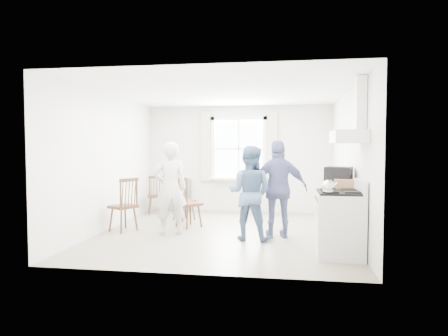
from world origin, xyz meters
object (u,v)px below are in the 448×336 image
at_px(person_left, 170,188).
at_px(low_cabinet, 338,217).
at_px(stereo_stack, 339,178).
at_px(person_right, 279,189).
at_px(windsor_chair_c, 127,199).
at_px(windsor_chair_a, 157,191).
at_px(gas_stove, 339,223).
at_px(person_mid, 250,193).
at_px(windsor_chair_b, 184,197).

bearing_deg(person_left, low_cabinet, 149.10).
bearing_deg(stereo_stack, person_right, 159.76).
bearing_deg(person_left, stereo_stack, 149.73).
bearing_deg(windsor_chair_c, windsor_chair_a, 91.68).
bearing_deg(person_right, gas_stove, 119.09).
xyz_separation_m(low_cabinet, windsor_chair_c, (-3.78, 0.43, 0.17)).
xyz_separation_m(person_mid, person_right, (0.49, 0.24, 0.05)).
xyz_separation_m(windsor_chair_b, windsor_chair_c, (-0.97, -0.52, 0.01)).
height_order(gas_stove, person_mid, person_mid).
height_order(person_mid, person_right, person_right).
bearing_deg(windsor_chair_b, low_cabinet, -18.70).
xyz_separation_m(person_left, person_mid, (1.47, -0.20, -0.04)).
height_order(low_cabinet, person_right, person_right).
relative_size(windsor_chair_b, person_left, 0.60).
height_order(stereo_stack, person_left, person_left).
height_order(stereo_stack, person_right, person_right).
distance_m(person_left, person_right, 1.96).
xyz_separation_m(low_cabinet, person_right, (-0.96, 0.39, 0.41)).
bearing_deg(person_mid, windsor_chair_c, 4.21).
distance_m(windsor_chair_a, person_mid, 3.27).
bearing_deg(person_mid, stereo_stack, -173.53).
distance_m(low_cabinet, windsor_chair_b, 2.97).
height_order(low_cabinet, windsor_chair_a, windsor_chair_a).
relative_size(low_cabinet, stereo_stack, 1.81).
distance_m(windsor_chair_a, person_right, 3.51).
bearing_deg(gas_stove, person_mid, 148.46).
xyz_separation_m(windsor_chair_a, windsor_chair_b, (1.03, -1.42, 0.05)).
distance_m(windsor_chair_c, person_left, 0.90).
relative_size(stereo_stack, person_right, 0.29).
bearing_deg(windsor_chair_b, person_mid, -30.55).
xyz_separation_m(low_cabinet, windsor_chair_b, (-2.81, 0.95, 0.17)).
height_order(person_left, person_right, person_right).
bearing_deg(gas_stove, person_left, 159.78).
height_order(windsor_chair_a, person_right, person_right).
distance_m(gas_stove, windsor_chair_a, 4.87).
bearing_deg(gas_stove, stereo_stack, 84.05).
bearing_deg(stereo_stack, person_mid, 175.40).
relative_size(low_cabinet, person_mid, 0.56).
relative_size(windsor_chair_b, windsor_chair_c, 0.99).
relative_size(low_cabinet, person_right, 0.52).
bearing_deg(person_left, person_right, 157.05).
bearing_deg(windsor_chair_a, stereo_stack, -31.31).
distance_m(gas_stove, windsor_chair_b, 3.20).
distance_m(low_cabinet, person_mid, 1.50).
xyz_separation_m(windsor_chair_c, person_mid, (2.33, -0.28, 0.18)).
distance_m(windsor_chair_b, person_left, 0.65).
xyz_separation_m(windsor_chair_b, person_left, (-0.11, -0.60, 0.23)).
xyz_separation_m(gas_stove, windsor_chair_c, (-3.72, 1.13, 0.14)).
xyz_separation_m(windsor_chair_b, person_mid, (1.36, -0.80, 0.19)).
distance_m(stereo_stack, windsor_chair_a, 4.53).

